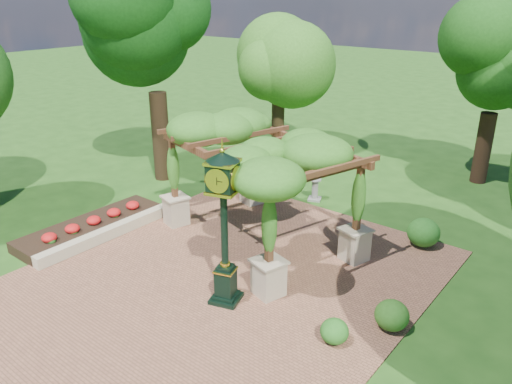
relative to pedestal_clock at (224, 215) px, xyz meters
The scene contains 13 objects.
ground 2.61m from the pedestal_clock, 159.08° to the right, with size 120.00×120.00×0.00m, color #1E4714.
brick_plaza 2.67m from the pedestal_clock, 137.24° to the left, with size 10.00×12.00×0.04m, color brown.
border_wall 5.83m from the pedestal_clock, behind, with size 0.35×5.00×0.40m, color #C6B793.
flower_bed 6.68m from the pedestal_clock, behind, with size 1.50×5.00×0.36m, color red.
pedestal_clock is the anchor object (origin of this frame).
pergola 3.58m from the pedestal_clock, 114.24° to the left, with size 7.00×5.39×3.89m.
sundial 7.77m from the pedestal_clock, 104.56° to the left, with size 0.62×0.62×0.86m.
shrub_front 3.74m from the pedestal_clock, ahead, with size 0.66×0.66×0.59m, color #215A19.
shrub_mid 4.66m from the pedestal_clock, 22.39° to the left, with size 0.82×0.82×0.74m, color #285919.
shrub_back 7.05m from the pedestal_clock, 65.21° to the left, with size 1.01×1.01×0.91m, color #25641D.
tree_west_near 10.65m from the pedestal_clock, 147.87° to the left, with size 4.18×4.18×9.60m.
tree_west_far 13.21m from the pedestal_clock, 120.50° to the left, with size 3.70×3.70×6.64m.
tree_north 13.82m from the pedestal_clock, 79.58° to the left, with size 3.34×3.34×7.66m.
Camera 1 is at (8.27, -7.82, 7.54)m, focal length 35.00 mm.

